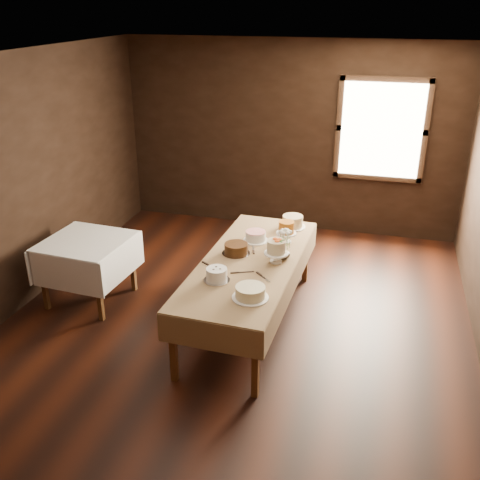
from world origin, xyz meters
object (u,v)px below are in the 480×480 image
(cake_server_a, at_px, (247,272))
(cake_server_d, at_px, (281,254))
(cake_chocolate, at_px, (236,249))
(cake_flowers, at_px, (276,252))
(flower_vase, at_px, (285,253))
(cake_server_e, at_px, (212,267))
(display_table, at_px, (250,265))
(side_table, at_px, (86,247))
(cake_lattice, at_px, (256,237))
(cake_speckled, at_px, (293,222))
(cake_server_b, at_px, (266,279))
(cake_caramel, at_px, (286,233))
(cake_server_c, at_px, (253,248))
(cake_swirl, at_px, (217,275))
(cake_cream, at_px, (250,293))

(cake_server_a, distance_m, cake_server_d, 0.56)
(cake_chocolate, xyz_separation_m, cake_flowers, (0.46, -0.08, 0.06))
(flower_vase, bearing_deg, cake_server_e, -148.84)
(cake_chocolate, distance_m, cake_server_e, 0.41)
(cake_flowers, bearing_deg, cake_chocolate, 169.50)
(display_table, bearing_deg, side_table, 179.57)
(side_table, relative_size, cake_server_d, 4.04)
(display_table, height_order, flower_vase, flower_vase)
(cake_lattice, xyz_separation_m, cake_flowers, (0.33, -0.47, 0.06))
(cake_speckled, distance_m, cake_server_a, 1.31)
(side_table, relative_size, cake_server_b, 4.04)
(cake_caramel, relative_size, flower_vase, 2.16)
(side_table, distance_m, cake_server_d, 2.24)
(side_table, relative_size, cake_flowers, 3.72)
(cake_server_c, bearing_deg, display_table, 170.92)
(cake_swirl, distance_m, flower_vase, 0.86)
(cake_flowers, xyz_separation_m, flower_vase, (0.07, 0.11, -0.05))
(cake_caramel, xyz_separation_m, cake_server_e, (-0.61, -0.82, -0.11))
(side_table, distance_m, cake_flowers, 2.22)
(display_table, xyz_separation_m, cake_lattice, (-0.06, 0.51, 0.11))
(cake_swirl, bearing_deg, cake_server_b, 18.68)
(cake_server_d, bearing_deg, cake_speckled, 38.44)
(cake_chocolate, bearing_deg, cake_server_c, 54.88)
(cake_caramel, height_order, cake_server_b, cake_caramel)
(flower_vase, bearing_deg, side_table, -176.69)
(display_table, height_order, cake_speckled, cake_speckled)
(cake_server_a, bearing_deg, cake_server_b, -47.16)
(cake_caramel, height_order, cake_cream, cake_caramel)
(cake_lattice, distance_m, cake_server_d, 0.44)
(cake_server_e, bearing_deg, cake_speckled, 98.86)
(cake_server_c, bearing_deg, flower_vase, -130.59)
(cake_lattice, height_order, cake_server_e, cake_lattice)
(display_table, distance_m, cake_speckled, 1.06)
(side_table, xyz_separation_m, cake_cream, (2.14, -0.77, 0.15))
(cake_caramel, xyz_separation_m, cake_swirl, (-0.48, -1.08, -0.05))
(cake_cream, bearing_deg, display_table, 104.57)
(side_table, xyz_separation_m, cake_chocolate, (1.76, 0.10, 0.15))
(side_table, height_order, cake_speckled, cake_speckled)
(cake_speckled, xyz_separation_m, cake_swirl, (-0.47, -1.54, -0.01))
(flower_vase, bearing_deg, display_table, -156.74)
(cake_lattice, distance_m, cake_swirl, 1.04)
(flower_vase, bearing_deg, cake_cream, -99.05)
(cake_swirl, xyz_separation_m, cake_server_e, (-0.13, 0.26, -0.06))
(cake_speckled, distance_m, cake_server_d, 0.79)
(side_table, bearing_deg, cake_lattice, 14.72)
(cake_server_a, bearing_deg, cake_flowers, 28.11)
(cake_server_a, xyz_separation_m, cake_server_e, (-0.37, 0.01, 0.00))
(cake_chocolate, height_order, cake_server_b, cake_chocolate)
(cake_chocolate, bearing_deg, cake_flowers, -10.50)
(cake_server_e, bearing_deg, flower_vase, 65.27)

